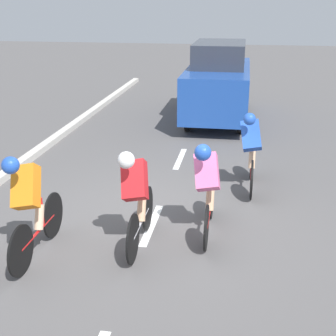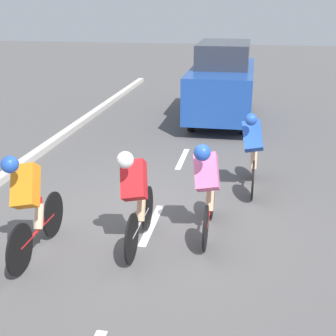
# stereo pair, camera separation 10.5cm
# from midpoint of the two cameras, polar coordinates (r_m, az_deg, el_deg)

# --- Properties ---
(ground_plane) EXTENTS (60.00, 60.00, 0.00)m
(ground_plane) POSITION_cam_midpoint_polar(r_m,az_deg,el_deg) (7.46, -2.11, -6.27)
(ground_plane) COLOR #565454
(lane_stripe_mid) EXTENTS (0.12, 1.40, 0.01)m
(lane_stripe_mid) POSITION_cam_midpoint_polar(r_m,az_deg,el_deg) (7.30, -2.41, -6.89)
(lane_stripe_mid) COLOR white
(lane_stripe_mid) RESTS_ON ground
(lane_stripe_far) EXTENTS (0.12, 1.40, 0.01)m
(lane_stripe_far) POSITION_cam_midpoint_polar(r_m,az_deg,el_deg) (10.21, 1.19, 1.16)
(lane_stripe_far) COLOR white
(lane_stripe_far) RESTS_ON ground
(cyclist_pink) EXTENTS (0.41, 1.66, 1.47)m
(cyclist_pink) POSITION_cam_midpoint_polar(r_m,az_deg,el_deg) (6.70, 4.38, -2.13)
(cyclist_pink) COLOR black
(cyclist_pink) RESTS_ON ground
(cyclist_blue) EXTENTS (0.41, 1.71, 1.48)m
(cyclist_blue) POSITION_cam_midpoint_polar(r_m,az_deg,el_deg) (8.47, 9.75, 2.31)
(cyclist_blue) COLOR black
(cyclist_blue) RESTS_ON ground
(cyclist_orange) EXTENTS (0.42, 1.70, 1.50)m
(cyclist_orange) POSITION_cam_midpoint_polar(r_m,az_deg,el_deg) (6.39, -16.98, -4.10)
(cyclist_orange) COLOR black
(cyclist_orange) RESTS_ON ground
(cyclist_red) EXTENTS (0.42, 1.63, 1.48)m
(cyclist_red) POSITION_cam_midpoint_polar(r_m,az_deg,el_deg) (6.37, -4.35, -3.40)
(cyclist_red) COLOR black
(cyclist_red) RESTS_ON ground
(support_car) EXTENTS (1.70, 4.45, 2.15)m
(support_car) POSITION_cam_midpoint_polar(r_m,az_deg,el_deg) (13.49, 5.94, 10.42)
(support_car) COLOR black
(support_car) RESTS_ON ground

